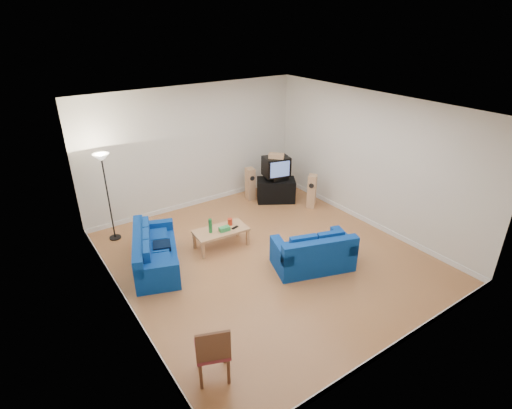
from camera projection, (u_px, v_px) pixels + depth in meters
room at (267, 192)px, 7.94m from camera, size 6.01×6.51×3.21m
sofa_three_seat at (154, 254)px, 8.19m from camera, size 1.43×2.09×0.74m
sofa_loveseat at (314, 255)px, 8.14m from camera, size 1.77×1.33×0.79m
coffee_table at (221, 232)px, 8.84m from camera, size 1.22×0.67×0.43m
bottle at (210, 226)px, 8.64m from camera, size 0.10×0.10×0.32m
tissue_box at (224, 229)px, 8.75m from camera, size 0.24×0.14×0.10m
red_canister at (230, 222)px, 8.99m from camera, size 0.11×0.11×0.15m
remote at (235, 227)px, 8.88m from camera, size 0.18×0.09×0.02m
tv_stand at (276, 190)px, 11.07m from camera, size 1.18×1.03×0.63m
av_receiver at (278, 177)px, 10.93m from camera, size 0.52×0.44×0.11m
television at (276, 166)px, 10.81m from camera, size 0.78×0.65×0.53m
centre_speaker at (276, 156)px, 10.57m from camera, size 0.39×0.40×0.14m
speaker_left at (250, 184)px, 11.12m from camera, size 0.25×0.31×0.91m
speaker_right at (312, 191)px, 10.65m from camera, size 0.34×0.33×0.91m
floor_lamp at (103, 170)px, 8.60m from camera, size 0.35×0.35×2.06m
dining_chair at (213, 350)px, 5.50m from camera, size 0.61×0.61×0.99m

